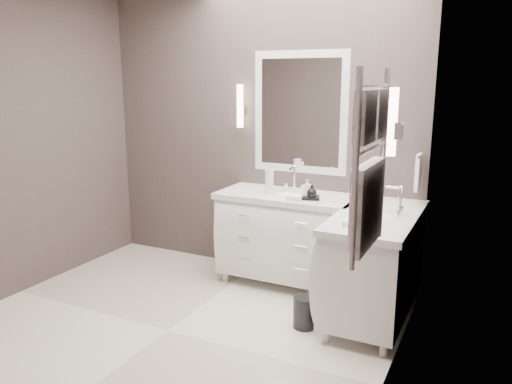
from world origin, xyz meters
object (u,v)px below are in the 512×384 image
at_px(vanity_right, 375,259).
at_px(waste_bin, 305,312).
at_px(vanity_back, 287,233).
at_px(towel_ladder, 369,175).

relative_size(vanity_right, waste_bin, 5.07).
height_order(vanity_back, towel_ladder, towel_ladder).
height_order(towel_ladder, waste_bin, towel_ladder).
bearing_deg(vanity_back, towel_ladder, -55.90).
bearing_deg(towel_ladder, vanity_right, 99.84).
distance_m(vanity_back, vanity_right, 0.93).
bearing_deg(vanity_right, vanity_back, 159.62).
bearing_deg(waste_bin, vanity_back, 122.13).
bearing_deg(waste_bin, vanity_right, 42.65).
xyz_separation_m(towel_ladder, waste_bin, (-0.65, 0.91, -1.27)).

